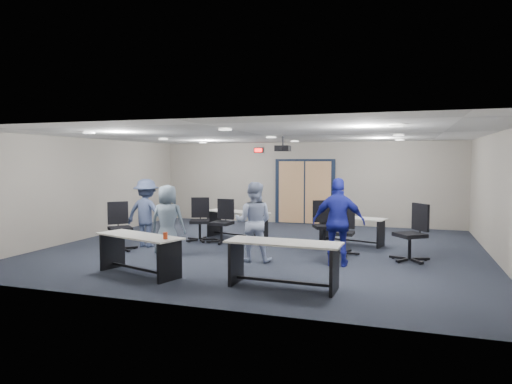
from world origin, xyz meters
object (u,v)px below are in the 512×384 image
(table_front_left, at_px, (140,247))
(person_plaid, at_px, (168,221))
(chair_back_b, at_px, (222,221))
(table_back_left, at_px, (237,220))
(table_back_right, at_px, (351,225))
(chair_back_c, at_px, (325,225))
(chair_back_d, at_px, (343,231))
(chair_loose_left, at_px, (120,226))
(person_back, at_px, (146,213))
(person_lightblue, at_px, (254,222))
(chair_back_a, at_px, (200,220))
(table_front_right, at_px, (283,256))
(person_navy, at_px, (339,222))
(chair_loose_right, at_px, (410,233))

(table_front_left, xyz_separation_m, person_plaid, (-0.31, 1.61, 0.28))
(chair_back_b, bearing_deg, table_back_left, 85.80)
(table_back_right, xyz_separation_m, chair_back_c, (-0.55, -0.72, 0.09))
(chair_back_d, distance_m, chair_loose_left, 5.15)
(chair_back_d, relative_size, person_back, 0.64)
(person_lightblue, bearing_deg, table_back_left, -69.39)
(chair_back_d, relative_size, person_plaid, 0.67)
(table_front_left, distance_m, table_back_left, 4.22)
(chair_back_a, bearing_deg, chair_back_b, -27.85)
(table_front_left, height_order, chair_loose_left, chair_loose_left)
(table_front_right, xyz_separation_m, chair_back_c, (0.06, 3.65, 0.04))
(table_back_left, distance_m, chair_back_c, 2.55)
(table_front_right, bearing_deg, person_back, 151.40)
(table_back_right, bearing_deg, person_plaid, -128.78)
(table_front_right, bearing_deg, person_navy, 73.25)
(chair_back_b, height_order, person_plaid, person_plaid)
(table_front_right, distance_m, person_navy, 2.00)
(chair_back_a, relative_size, person_lightblue, 0.68)
(table_front_left, xyz_separation_m, chair_back_a, (-0.45, 3.52, 0.06))
(person_lightblue, bearing_deg, person_back, -20.27)
(person_back, bearing_deg, chair_loose_left, 60.71)
(chair_back_a, xyz_separation_m, person_navy, (3.84, -1.69, 0.32))
(table_front_left, xyz_separation_m, person_navy, (3.39, 1.83, 0.38))
(person_navy, relative_size, person_back, 1.06)
(person_navy, bearing_deg, chair_back_d, -89.04)
(chair_back_d, distance_m, person_back, 4.72)
(chair_back_c, bearing_deg, person_plaid, -171.20)
(chair_back_c, bearing_deg, chair_loose_right, -48.23)
(chair_back_c, distance_m, chair_loose_left, 4.84)
(chair_loose_left, bearing_deg, person_back, 15.06)
(person_back, bearing_deg, person_lightblue, 166.74)
(table_back_left, distance_m, person_lightblue, 2.83)
(chair_back_c, xyz_separation_m, person_plaid, (-3.12, -2.01, 0.22))
(chair_back_c, bearing_deg, table_front_left, -151.80)
(table_back_right, distance_m, person_plaid, 4.59)
(table_back_right, relative_size, chair_back_d, 1.67)
(person_plaid, bearing_deg, chair_loose_right, -175.90)
(table_back_right, relative_size, chair_loose_left, 1.56)
(table_front_left, bearing_deg, chair_back_a, 115.12)
(person_lightblue, bearing_deg, table_back_right, -130.53)
(table_front_left, bearing_deg, chair_back_c, 70.07)
(chair_back_d, height_order, chair_loose_right, chair_loose_right)
(chair_back_a, height_order, chair_loose_left, chair_loose_left)
(person_navy, bearing_deg, table_back_right, -91.15)
(table_front_left, bearing_deg, chair_loose_right, 47.92)
(person_plaid, bearing_deg, person_navy, 174.95)
(chair_back_a, distance_m, person_plaid, 1.93)
(table_front_right, xyz_separation_m, chair_loose_right, (2.00, 2.77, 0.07))
(table_front_left, xyz_separation_m, person_back, (-1.35, 2.42, 0.32))
(chair_loose_right, xyz_separation_m, person_plaid, (-5.06, -1.13, 0.19))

